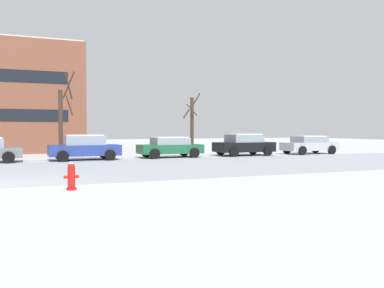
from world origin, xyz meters
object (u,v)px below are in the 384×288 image
(parked_car_black, at_px, (244,144))
(parked_car_silver, at_px, (309,145))
(fire_hydrant, at_px, (71,176))
(parked_car_blue, at_px, (85,147))
(parked_car_green, at_px, (170,147))

(parked_car_black, xyz_separation_m, parked_car_silver, (5.43, -0.18, -0.07))
(fire_hydrant, height_order, parked_car_blue, parked_car_blue)
(parked_car_blue, distance_m, parked_car_green, 5.43)
(parked_car_green, relative_size, parked_car_silver, 0.99)
(parked_car_green, height_order, parked_car_silver, parked_car_silver)
(parked_car_green, bearing_deg, parked_car_silver, -1.29)
(fire_hydrant, height_order, parked_car_black, parked_car_black)
(parked_car_silver, bearing_deg, parked_car_green, 178.71)
(fire_hydrant, relative_size, parked_car_silver, 0.20)
(parked_car_blue, height_order, parked_car_black, parked_car_black)
(parked_car_green, xyz_separation_m, parked_car_black, (5.43, -0.06, 0.08))
(parked_car_blue, bearing_deg, parked_car_black, 0.44)
(parked_car_green, bearing_deg, parked_car_blue, -178.49)
(fire_hydrant, bearing_deg, parked_car_green, 59.12)
(parked_car_black, bearing_deg, fire_hydrant, -136.33)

